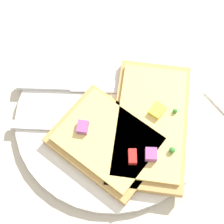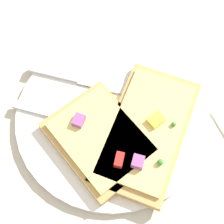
% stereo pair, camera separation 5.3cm
% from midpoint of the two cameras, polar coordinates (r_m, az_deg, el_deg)
% --- Properties ---
extents(ground_plane, '(4.00, 4.00, 0.00)m').
position_cam_midpoint_polar(ground_plane, '(0.55, 2.74, -1.27)').
color(ground_plane, '#BCB29E').
extents(plate, '(0.28, 0.28, 0.01)m').
position_cam_midpoint_polar(plate, '(0.55, 2.77, -1.01)').
color(plate, silver).
rests_on(plate, ground).
extents(fork, '(0.17, 0.14, 0.01)m').
position_cam_midpoint_polar(fork, '(0.53, -0.86, -2.03)').
color(fork, silver).
rests_on(fork, plate).
extents(knife, '(0.18, 0.14, 0.01)m').
position_cam_midpoint_polar(knife, '(0.57, -1.56, 4.70)').
color(knife, silver).
rests_on(knife, plate).
extents(pizza_slice_main, '(0.21, 0.21, 0.03)m').
position_cam_midpoint_polar(pizza_slice_main, '(0.53, 8.17, -3.22)').
color(pizza_slice_main, tan).
rests_on(pizza_slice_main, plate).
extents(pizza_slice_corner, '(0.15, 0.17, 0.03)m').
position_cam_midpoint_polar(pizza_slice_corner, '(0.52, 1.18, -4.48)').
color(pizza_slice_corner, tan).
rests_on(pizza_slice_corner, plate).
extents(crumb_scatter, '(0.06, 0.03, 0.01)m').
position_cam_midpoint_polar(crumb_scatter, '(0.53, -2.22, -1.28)').
color(crumb_scatter, tan).
rests_on(crumb_scatter, plate).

